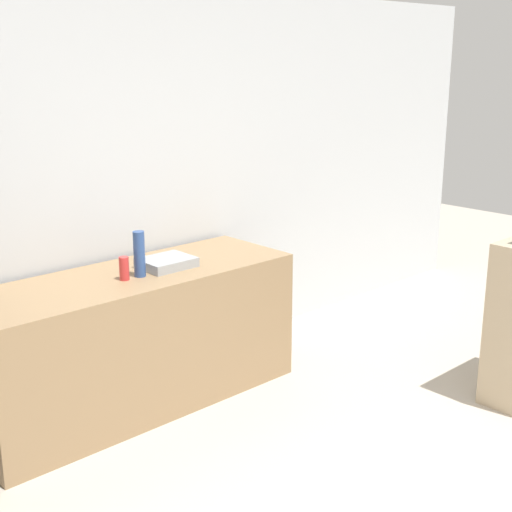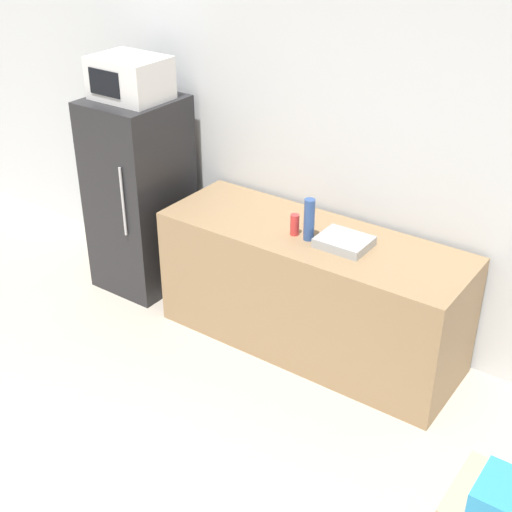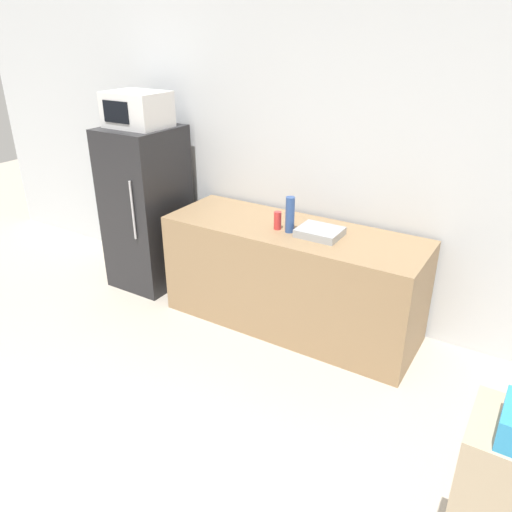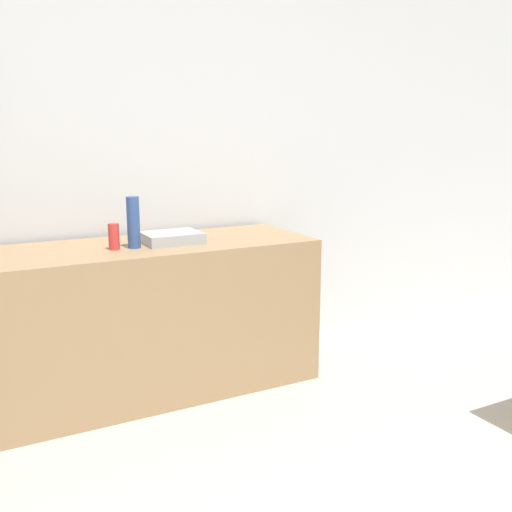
{
  "view_description": "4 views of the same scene",
  "coord_description": "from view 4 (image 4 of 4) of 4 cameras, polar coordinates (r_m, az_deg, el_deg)",
  "views": [
    {
      "loc": [
        -2.23,
        -0.8,
        2.14
      ],
      "look_at": [
        0.46,
        2.11,
        1.03
      ],
      "focal_mm": 50.0,
      "sensor_mm": 36.0,
      "label": 1
    },
    {
      "loc": [
        2.1,
        -0.79,
        2.99
      ],
      "look_at": [
        0.07,
        2.06,
        1.03
      ],
      "focal_mm": 50.0,
      "sensor_mm": 36.0,
      "label": 2
    },
    {
      "loc": [
        1.69,
        -0.46,
        2.31
      ],
      "look_at": [
        0.12,
        2.07,
        0.92
      ],
      "focal_mm": 35.0,
      "sensor_mm": 36.0,
      "label": 3
    },
    {
      "loc": [
        -0.79,
        -0.31,
        1.46
      ],
      "look_at": [
        0.43,
        2.0,
        0.91
      ],
      "focal_mm": 40.0,
      "sensor_mm": 36.0,
      "label": 4
    }
  ],
  "objects": [
    {
      "name": "bottle_tall",
      "position": [
        3.14,
        -12.16,
        3.3
      ],
      "size": [
        0.07,
        0.07,
        0.28
      ],
      "primitive_type": "cylinder",
      "color": "#2D4C8C",
      "rests_on": "counter"
    },
    {
      "name": "wall_back",
      "position": [
        3.58,
        -15.23,
        8.98
      ],
      "size": [
        8.0,
        0.06,
        2.6
      ],
      "primitive_type": "cube",
      "color": "silver",
      "rests_on": "ground_plane"
    },
    {
      "name": "bottle_short",
      "position": [
        3.13,
        -14.03,
        1.9
      ],
      "size": [
        0.06,
        0.06,
        0.14
      ],
      "primitive_type": "cylinder",
      "color": "red",
      "rests_on": "counter"
    },
    {
      "name": "sink_basin",
      "position": [
        3.27,
        -8.42,
        1.84
      ],
      "size": [
        0.32,
        0.26,
        0.06
      ],
      "primitive_type": "cube",
      "color": "#9EA3A8",
      "rests_on": "counter"
    },
    {
      "name": "counter",
      "position": [
        3.34,
        -12.25,
        -6.27
      ],
      "size": [
        2.09,
        0.7,
        0.86
      ],
      "primitive_type": "cube",
      "color": "#937551",
      "rests_on": "ground_plane"
    }
  ]
}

